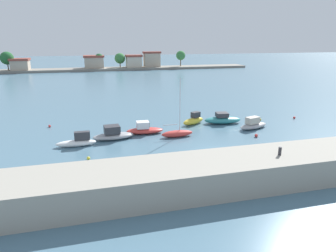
{
  "coord_description": "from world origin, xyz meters",
  "views": [
    {
      "loc": [
        -12.41,
        -27.61,
        11.6
      ],
      "look_at": [
        -2.63,
        9.31,
        0.58
      ],
      "focal_mm": 32.5,
      "sensor_mm": 36.0,
      "label": 1
    }
  ],
  "objects_px": {
    "mooring_bollard": "(280,151)",
    "mooring_buoy_1": "(50,126)",
    "moored_boat_1": "(113,134)",
    "moored_boat_3": "(177,133)",
    "moored_boat_4": "(194,120)",
    "mooring_buoy_3": "(88,158)",
    "moored_boat_2": "(144,129)",
    "moored_boat_0": "(77,142)",
    "mooring_buoy_4": "(256,136)",
    "mooring_buoy_0": "(260,119)",
    "moored_boat_5": "(223,119)",
    "moored_boat_6": "(253,125)",
    "mooring_buoy_2": "(294,118)"
  },
  "relations": [
    {
      "from": "moored_boat_1",
      "to": "moored_boat_3",
      "type": "bearing_deg",
      "value": -12.08
    },
    {
      "from": "mooring_bollard",
      "to": "mooring_buoy_0",
      "type": "xyz_separation_m",
      "value": [
        9.28,
        17.99,
        -2.57
      ]
    },
    {
      "from": "moored_boat_2",
      "to": "mooring_buoy_1",
      "type": "bearing_deg",
      "value": 157.12
    },
    {
      "from": "moored_boat_4",
      "to": "moored_boat_5",
      "type": "distance_m",
      "value": 4.15
    },
    {
      "from": "moored_boat_1",
      "to": "mooring_buoy_1",
      "type": "height_order",
      "value": "moored_boat_1"
    },
    {
      "from": "moored_boat_0",
      "to": "moored_boat_2",
      "type": "xyz_separation_m",
      "value": [
        8.1,
        2.71,
        0.01
      ]
    },
    {
      "from": "moored_boat_1",
      "to": "moored_boat_6",
      "type": "relative_size",
      "value": 1.03
    },
    {
      "from": "moored_boat_6",
      "to": "mooring_buoy_4",
      "type": "height_order",
      "value": "moored_boat_6"
    },
    {
      "from": "mooring_bollard",
      "to": "moored_boat_0",
      "type": "bearing_deg",
      "value": 140.68
    },
    {
      "from": "mooring_bollard",
      "to": "mooring_buoy_1",
      "type": "bearing_deg",
      "value": 132.38
    },
    {
      "from": "mooring_bollard",
      "to": "moored_boat_3",
      "type": "distance_m",
      "value": 14.73
    },
    {
      "from": "moored_boat_3",
      "to": "mooring_buoy_1",
      "type": "bearing_deg",
      "value": 149.12
    },
    {
      "from": "moored_boat_0",
      "to": "moored_boat_3",
      "type": "relative_size",
      "value": 0.62
    },
    {
      "from": "moored_boat_3",
      "to": "mooring_buoy_0",
      "type": "relative_size",
      "value": 21.16
    },
    {
      "from": "moored_boat_4",
      "to": "moored_boat_6",
      "type": "height_order",
      "value": "moored_boat_4"
    },
    {
      "from": "mooring_buoy_0",
      "to": "mooring_buoy_3",
      "type": "bearing_deg",
      "value": -159.85
    },
    {
      "from": "moored_boat_6",
      "to": "mooring_buoy_3",
      "type": "xyz_separation_m",
      "value": [
        -21.46,
        -5.63,
        -0.38
      ]
    },
    {
      "from": "moored_boat_2",
      "to": "mooring_buoy_3",
      "type": "bearing_deg",
      "value": -130.31
    },
    {
      "from": "moored_boat_5",
      "to": "mooring_buoy_0",
      "type": "height_order",
      "value": "moored_boat_5"
    },
    {
      "from": "mooring_bollard",
      "to": "mooring_buoy_4",
      "type": "xyz_separation_m",
      "value": [
        4.64,
        11.18,
        -2.54
      ]
    },
    {
      "from": "moored_boat_2",
      "to": "moored_boat_3",
      "type": "height_order",
      "value": "moored_boat_3"
    },
    {
      "from": "moored_boat_4",
      "to": "mooring_buoy_2",
      "type": "height_order",
      "value": "moored_boat_4"
    },
    {
      "from": "mooring_buoy_3",
      "to": "mooring_buoy_4",
      "type": "relative_size",
      "value": 0.84
    },
    {
      "from": "moored_boat_6",
      "to": "moored_boat_2",
      "type": "bearing_deg",
      "value": 156.15
    },
    {
      "from": "mooring_buoy_1",
      "to": "mooring_buoy_4",
      "type": "distance_m",
      "value": 27.21
    },
    {
      "from": "moored_boat_6",
      "to": "mooring_buoy_4",
      "type": "xyz_separation_m",
      "value": [
        -1.53,
        -3.42,
        -0.35
      ]
    },
    {
      "from": "mooring_bollard",
      "to": "mooring_buoy_3",
      "type": "xyz_separation_m",
      "value": [
        -15.29,
        8.97,
        -2.57
      ]
    },
    {
      "from": "moored_boat_0",
      "to": "mooring_buoy_0",
      "type": "height_order",
      "value": "moored_boat_0"
    },
    {
      "from": "mooring_bollard",
      "to": "mooring_buoy_4",
      "type": "bearing_deg",
      "value": 67.48
    },
    {
      "from": "moored_boat_1",
      "to": "moored_boat_5",
      "type": "height_order",
      "value": "moored_boat_1"
    },
    {
      "from": "moored_boat_3",
      "to": "mooring_buoy_0",
      "type": "xyz_separation_m",
      "value": [
        13.95,
        4.2,
        -0.3
      ]
    },
    {
      "from": "moored_boat_0",
      "to": "moored_boat_2",
      "type": "bearing_deg",
      "value": 18.71
    },
    {
      "from": "mooring_buoy_0",
      "to": "mooring_buoy_2",
      "type": "distance_m",
      "value": 5.57
    },
    {
      "from": "moored_boat_5",
      "to": "mooring_buoy_4",
      "type": "height_order",
      "value": "moored_boat_5"
    },
    {
      "from": "moored_boat_2",
      "to": "mooring_buoy_1",
      "type": "relative_size",
      "value": 13.93
    },
    {
      "from": "mooring_buoy_3",
      "to": "mooring_buoy_4",
      "type": "distance_m",
      "value": 20.05
    },
    {
      "from": "mooring_buoy_3",
      "to": "mooring_buoy_4",
      "type": "height_order",
      "value": "mooring_buoy_4"
    },
    {
      "from": "moored_boat_5",
      "to": "mooring_buoy_2",
      "type": "distance_m",
      "value": 11.57
    },
    {
      "from": "moored_boat_0",
      "to": "moored_boat_3",
      "type": "distance_m",
      "value": 11.73
    },
    {
      "from": "moored_boat_2",
      "to": "moored_boat_5",
      "type": "xyz_separation_m",
      "value": [
        11.58,
        1.86,
        0.04
      ]
    },
    {
      "from": "moored_boat_4",
      "to": "moored_boat_5",
      "type": "relative_size",
      "value": 0.71
    },
    {
      "from": "mooring_buoy_1",
      "to": "moored_boat_2",
      "type": "bearing_deg",
      "value": -26.83
    },
    {
      "from": "moored_boat_3",
      "to": "moored_boat_6",
      "type": "height_order",
      "value": "moored_boat_3"
    },
    {
      "from": "moored_boat_0",
      "to": "moored_boat_6",
      "type": "distance_m",
      "value": 22.6
    },
    {
      "from": "moored_boat_3",
      "to": "moored_boat_1",
      "type": "bearing_deg",
      "value": 169.41
    },
    {
      "from": "moored_boat_5",
      "to": "mooring_buoy_0",
      "type": "bearing_deg",
      "value": 7.41
    },
    {
      "from": "moored_boat_1",
      "to": "moored_boat_3",
      "type": "relative_size",
      "value": 0.7
    },
    {
      "from": "moored_boat_6",
      "to": "moored_boat_1",
      "type": "bearing_deg",
      "value": 161.41
    },
    {
      "from": "moored_boat_4",
      "to": "mooring_buoy_3",
      "type": "xyz_separation_m",
      "value": [
        -14.47,
        -9.7,
        -0.43
      ]
    },
    {
      "from": "moored_boat_0",
      "to": "moored_boat_5",
      "type": "xyz_separation_m",
      "value": [
        19.68,
        4.58,
        0.05
      ]
    }
  ]
}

